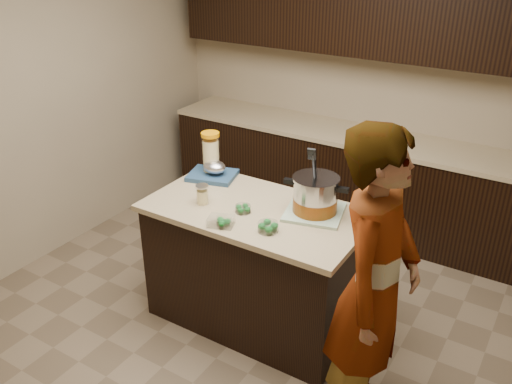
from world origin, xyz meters
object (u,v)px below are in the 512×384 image
lemonade_pitcher (211,156)px  person (374,289)px  island (256,265)px  stock_pot (315,197)px

lemonade_pitcher → person: person is taller
island → stock_pot: bearing=21.4°
island → stock_pot: stock_pot is taller
lemonade_pitcher → person: bearing=-24.7°
island → stock_pot: size_ratio=3.42×
stock_pot → island: bearing=-169.3°
island → lemonade_pitcher: size_ratio=4.47×
stock_pot → person: person is taller
stock_pot → lemonade_pitcher: bearing=160.4°
stock_pot → lemonade_pitcher: stock_pot is taller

